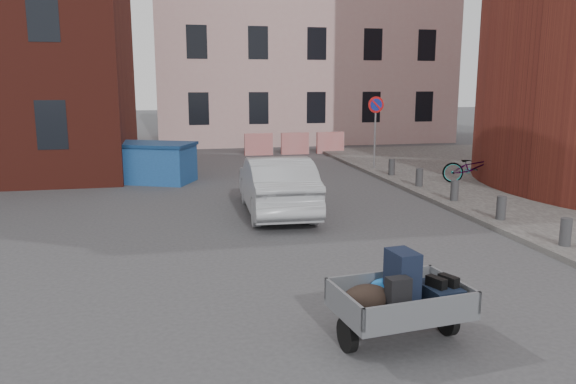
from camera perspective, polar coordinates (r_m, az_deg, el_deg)
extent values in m
plane|color=#38383A|center=(10.87, -3.35, -6.47)|extent=(120.00, 120.00, 0.00)
cube|color=#474442|center=(18.62, 26.49, -0.04)|extent=(9.00, 24.00, 0.12)
cube|color=#CFA19F|center=(33.33, 1.11, 17.48)|extent=(16.00, 8.00, 14.00)
cylinder|color=gray|center=(21.23, 8.83, 5.93)|extent=(0.07, 0.07, 2.60)
cylinder|color=red|center=(21.14, 8.93, 8.76)|extent=(0.60, 0.03, 0.60)
cylinder|color=navy|center=(21.12, 8.95, 8.76)|extent=(0.44, 0.03, 0.44)
cylinder|color=#3A3A3D|center=(12.28, 26.37, -3.65)|extent=(0.22, 0.22, 0.55)
cylinder|color=#3A3A3D|center=(14.02, 20.84, -1.51)|extent=(0.22, 0.22, 0.55)
cylinder|color=#3A3A3D|center=(15.86, 16.56, 0.15)|extent=(0.22, 0.22, 0.55)
cylinder|color=#3A3A3D|center=(17.79, 13.19, 1.47)|extent=(0.22, 0.22, 0.55)
cylinder|color=#3A3A3D|center=(19.78, 10.49, 2.52)|extent=(0.22, 0.22, 0.55)
cube|color=red|center=(25.72, -2.99, 4.86)|extent=(1.30, 0.18, 1.00)
cube|color=red|center=(26.04, 0.72, 4.95)|extent=(1.30, 0.18, 1.00)
cube|color=red|center=(26.47, 4.32, 5.02)|extent=(1.30, 0.18, 1.00)
cylinder|color=black|center=(7.16, 6.05, -14.22)|extent=(0.15, 0.45, 0.44)
cylinder|color=black|center=(7.84, 15.85, -12.29)|extent=(0.15, 0.45, 0.44)
cube|color=slate|center=(7.38, 11.26, -11.55)|extent=(1.72, 1.29, 0.08)
cube|color=slate|center=(6.97, 5.67, -11.18)|extent=(0.18, 1.10, 0.28)
cube|color=slate|center=(7.72, 16.39, -9.33)|extent=(0.18, 1.10, 0.28)
cube|color=slate|center=(7.74, 9.31, -8.96)|extent=(1.59, 0.24, 0.28)
cube|color=slate|center=(6.89, 13.59, -11.69)|extent=(1.59, 0.24, 0.28)
cube|color=slate|center=(8.13, 8.00, -9.73)|extent=(0.17, 0.70, 0.06)
cube|color=#151D32|center=(7.30, 11.52, -8.53)|extent=(0.35, 0.48, 0.70)
cube|color=black|center=(7.49, 15.06, -10.01)|extent=(0.47, 0.64, 0.25)
ellipsoid|color=black|center=(7.03, 7.96, -10.68)|extent=(0.64, 0.43, 0.36)
cube|color=black|center=(6.99, 11.11, -10.38)|extent=(0.30, 0.21, 0.48)
ellipsoid|color=#1760B0|center=(7.58, 9.63, -9.58)|extent=(0.39, 0.34, 0.24)
cube|color=black|center=(7.35, 14.83, -8.85)|extent=(0.20, 0.29, 0.13)
cube|color=black|center=(7.44, 15.99, -8.64)|extent=(0.20, 0.29, 0.13)
cube|color=#1F5196|center=(19.31, -14.23, 2.79)|extent=(3.39, 2.62, 1.21)
cube|color=navy|center=(19.23, -14.32, 4.73)|extent=(3.52, 2.75, 0.10)
imported|color=#A6A9AD|center=(14.20, -1.18, 0.75)|extent=(1.72, 4.48, 1.46)
imported|color=black|center=(18.78, 18.32, 2.40)|extent=(2.03, 1.22, 1.01)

